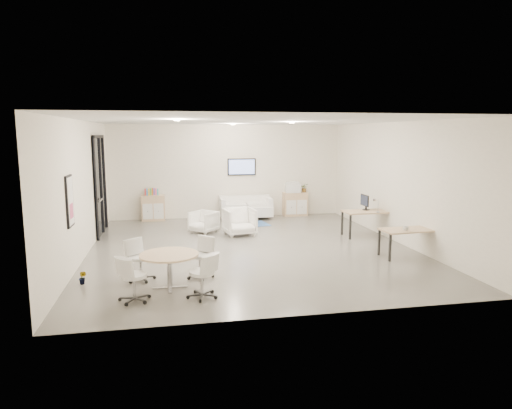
{
  "coord_description": "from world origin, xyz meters",
  "views": [
    {
      "loc": [
        -2.02,
        -11.18,
        2.88
      ],
      "look_at": [
        0.22,
        0.4,
        1.05
      ],
      "focal_mm": 32.0,
      "sensor_mm": 36.0,
      "label": 1
    }
  ],
  "objects_px": {
    "armchair_left": "(204,221)",
    "round_table": "(169,258)",
    "armchair_right": "(239,220)",
    "desk_rear": "(368,213)",
    "sideboard_left": "(153,208)",
    "loveseat": "(246,208)",
    "sideboard_right": "(295,204)",
    "desk_front": "(408,232)"
  },
  "relations": [
    {
      "from": "armchair_left",
      "to": "desk_rear",
      "type": "bearing_deg",
      "value": 27.83
    },
    {
      "from": "desk_rear",
      "to": "desk_front",
      "type": "bearing_deg",
      "value": -91.89
    },
    {
      "from": "armchair_right",
      "to": "desk_rear",
      "type": "relative_size",
      "value": 0.6
    },
    {
      "from": "sideboard_left",
      "to": "loveseat",
      "type": "xyz_separation_m",
      "value": [
        3.11,
        -0.22,
        -0.07
      ]
    },
    {
      "from": "desk_rear",
      "to": "desk_front",
      "type": "relative_size",
      "value": 1.07
    },
    {
      "from": "sideboard_right",
      "to": "armchair_right",
      "type": "xyz_separation_m",
      "value": [
        -2.43,
        -2.73,
        0.01
      ]
    },
    {
      "from": "armchair_left",
      "to": "sideboard_left",
      "type": "bearing_deg",
      "value": 169.28
    },
    {
      "from": "desk_rear",
      "to": "round_table",
      "type": "height_order",
      "value": "desk_rear"
    },
    {
      "from": "sideboard_right",
      "to": "round_table",
      "type": "bearing_deg",
      "value": -122.22
    },
    {
      "from": "sideboard_right",
      "to": "armchair_right",
      "type": "distance_m",
      "value": 3.65
    },
    {
      "from": "armchair_left",
      "to": "armchair_right",
      "type": "relative_size",
      "value": 0.82
    },
    {
      "from": "armchair_right",
      "to": "desk_rear",
      "type": "distance_m",
      "value": 3.66
    },
    {
      "from": "armchair_left",
      "to": "round_table",
      "type": "xyz_separation_m",
      "value": [
        -1.02,
        -4.84,
        0.23
      ]
    },
    {
      "from": "desk_rear",
      "to": "armchair_right",
      "type": "bearing_deg",
      "value": 165.29
    },
    {
      "from": "loveseat",
      "to": "armchair_left",
      "type": "distance_m",
      "value": 2.54
    },
    {
      "from": "sideboard_left",
      "to": "sideboard_right",
      "type": "relative_size",
      "value": 1.02
    },
    {
      "from": "armchair_left",
      "to": "armchair_right",
      "type": "bearing_deg",
      "value": 16.23
    },
    {
      "from": "sideboard_left",
      "to": "round_table",
      "type": "bearing_deg",
      "value": -85.97
    },
    {
      "from": "armchair_right",
      "to": "round_table",
      "type": "distance_m",
      "value": 4.75
    },
    {
      "from": "armchair_right",
      "to": "desk_front",
      "type": "bearing_deg",
      "value": -50.17
    },
    {
      "from": "loveseat",
      "to": "armchair_right",
      "type": "relative_size",
      "value": 2.09
    },
    {
      "from": "sideboard_left",
      "to": "armchair_right",
      "type": "xyz_separation_m",
      "value": [
        2.5,
        -2.73,
        -0.0
      ]
    },
    {
      "from": "sideboard_right",
      "to": "round_table",
      "type": "distance_m",
      "value": 8.31
    },
    {
      "from": "armchair_left",
      "to": "desk_rear",
      "type": "relative_size",
      "value": 0.49
    },
    {
      "from": "sideboard_right",
      "to": "loveseat",
      "type": "xyz_separation_m",
      "value": [
        -1.82,
        -0.21,
        -0.06
      ]
    },
    {
      "from": "sideboard_left",
      "to": "round_table",
      "type": "distance_m",
      "value": 7.06
    },
    {
      "from": "round_table",
      "to": "loveseat",
      "type": "bearing_deg",
      "value": 69.02
    },
    {
      "from": "sideboard_left",
      "to": "desk_front",
      "type": "distance_m",
      "value": 8.4
    },
    {
      "from": "desk_front",
      "to": "round_table",
      "type": "relative_size",
      "value": 1.2
    },
    {
      "from": "loveseat",
      "to": "sideboard_right",
      "type": "bearing_deg",
      "value": 9.16
    },
    {
      "from": "sideboard_left",
      "to": "desk_front",
      "type": "bearing_deg",
      "value": -44.07
    },
    {
      "from": "armchair_right",
      "to": "round_table",
      "type": "bearing_deg",
      "value": -123.77
    },
    {
      "from": "loveseat",
      "to": "armchair_left",
      "type": "bearing_deg",
      "value": -126.51
    },
    {
      "from": "armchair_right",
      "to": "desk_rear",
      "type": "height_order",
      "value": "armchair_right"
    },
    {
      "from": "loveseat",
      "to": "armchair_right",
      "type": "bearing_deg",
      "value": -101.28
    },
    {
      "from": "loveseat",
      "to": "desk_rear",
      "type": "relative_size",
      "value": 1.26
    },
    {
      "from": "armchair_left",
      "to": "sideboard_right",
      "type": "bearing_deg",
      "value": 77.41
    },
    {
      "from": "armchair_left",
      "to": "desk_rear",
      "type": "height_order",
      "value": "desk_rear"
    },
    {
      "from": "sideboard_left",
      "to": "loveseat",
      "type": "distance_m",
      "value": 3.12
    },
    {
      "from": "armchair_right",
      "to": "sideboard_left",
      "type": "bearing_deg",
      "value": 123.62
    },
    {
      "from": "sideboard_right",
      "to": "armchair_right",
      "type": "height_order",
      "value": "armchair_right"
    },
    {
      "from": "round_table",
      "to": "desk_rear",
      "type": "bearing_deg",
      "value": 31.91
    }
  ]
}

